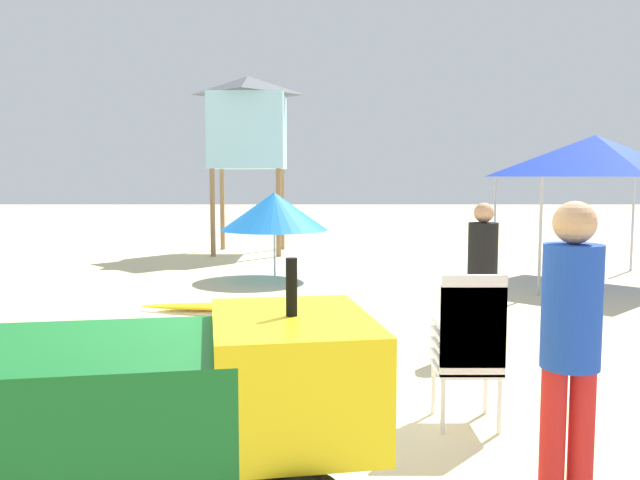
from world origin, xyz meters
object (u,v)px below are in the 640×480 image
Objects in this scene: lifeguard_near_center at (570,338)px; beach_umbrella_left at (274,211)px; cooler_box at (71,390)px; lifeguard_near_left at (482,267)px; lifeguard_tower at (248,123)px; popup_canopy at (594,156)px; surfboard_pile at (249,323)px; utility_cart at (131,404)px; stacked_plastic_chairs at (469,338)px.

beach_umbrella_left is (-2.22, 8.70, 0.23)m from lifeguard_near_center.
beach_umbrella_left is 7.29m from cooler_box.
lifeguard_tower is at bearing 110.64° from lifeguard_near_left.
popup_canopy is 1.41× the size of beach_umbrella_left.
surfboard_pile is 1.68× the size of lifeguard_near_left.
utility_cart is 1.52× the size of lifeguard_near_center.
popup_canopy is 5.85× the size of cooler_box.
lifeguard_near_left is (0.64, 2.23, 0.23)m from stacked_plastic_chairs.
utility_cart is at bearing -91.97° from surfboard_pile.
stacked_plastic_chairs is at bearing -4.49° from cooler_box.
stacked_plastic_chairs is at bearing -75.04° from beach_umbrella_left.
utility_cart is at bearing -171.25° from lifeguard_near_center.
beach_umbrella_left is at bearing 90.57° from surfboard_pile.
utility_cart is 1.35× the size of beach_umbrella_left.
lifeguard_tower is (-3.53, 9.36, 2.29)m from lifeguard_near_left.
stacked_plastic_chairs is 2.48× the size of cooler_box.
lifeguard_near_left is 0.91× the size of lifeguard_near_center.
lifeguard_near_center is 0.63× the size of popup_canopy.
lifeguard_tower reaches higher than beach_umbrella_left.
utility_cart is 10.60m from popup_canopy.
cooler_box is (-1.04, 1.93, -0.57)m from utility_cart.
cooler_box is at bearing -151.98° from lifeguard_near_left.
lifeguard_tower reaches higher than surfboard_pile.
lifeguard_tower is at bearing 96.05° from surfboard_pile.
utility_cart is 2.26m from cooler_box.
popup_canopy reaches higher than lifeguard_near_left.
popup_canopy is 9.88m from cooler_box.
lifeguard_near_center reaches higher than lifeguard_near_left.
lifeguard_near_center is 0.41× the size of lifeguard_tower.
lifeguard_tower is at bearing 103.98° from stacked_plastic_chairs.
utility_cart is at bearing -86.45° from lifeguard_tower.
lifeguard_near_left is 3.37× the size of cooler_box.
cooler_box is (-3.10, 0.24, -0.48)m from stacked_plastic_chairs.
utility_cart is 2.67m from stacked_plastic_chairs.
lifeguard_near_left is 3.58m from lifeguard_near_center.
lifeguard_near_center is at bearing -60.24° from surfboard_pile.
lifeguard_near_left is at bearing -5.28° from surfboard_pile.
popup_canopy is (3.53, 8.36, 1.24)m from lifeguard_near_center.
utility_cart is 0.63× the size of lifeguard_tower.
surfboard_pile is at bearing 88.03° from utility_cart.
lifeguard_tower is (-6.67, 4.56, 0.95)m from popup_canopy.
surfboard_pile reaches higher than cooler_box.
lifeguard_near_left is (2.56, -0.24, 0.68)m from surfboard_pile.
stacked_plastic_chairs reaches higher than cooler_box.
stacked_plastic_chairs is 3.16m from surfboard_pile.
lifeguard_near_center is (0.25, -1.33, 0.33)m from stacked_plastic_chairs.
popup_canopy is at bearing -34.39° from lifeguard_tower.
stacked_plastic_chairs is 1.39m from lifeguard_near_center.
lifeguard_near_center reaches higher than cooler_box.
utility_cart is 4.76m from lifeguard_near_left.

